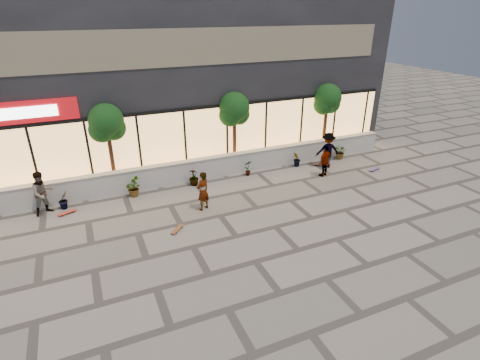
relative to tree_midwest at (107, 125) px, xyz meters
name	(u,v)px	position (x,y,z in m)	size (l,w,h in m)	color
ground	(256,262)	(3.50, -7.70, -2.99)	(80.00, 80.00, 0.00)	gray
planter_wall	(192,170)	(3.50, -0.70, -2.46)	(22.00, 0.42, 1.04)	beige
retail_building	(160,74)	(3.50, 4.79, 1.26)	(24.00, 9.17, 8.50)	black
shrub_b	(64,199)	(-2.20, -1.25, -2.58)	(0.45, 0.36, 0.81)	#123A12
shrub_c	(133,188)	(0.60, -1.25, -2.58)	(0.73, 0.63, 0.81)	#123A12
shrub_d	(194,177)	(3.40, -1.25, -2.58)	(0.45, 0.45, 0.81)	#123A12
shrub_e	(248,168)	(6.20, -1.25, -2.58)	(0.43, 0.29, 0.81)	#123A12
shrub_f	(297,159)	(9.00, -1.25, -2.58)	(0.45, 0.36, 0.81)	#123A12
shrub_g	(341,152)	(11.80, -1.25, -2.58)	(0.73, 0.63, 0.81)	#123A12
tree_midwest	(107,125)	(0.00, 0.00, 0.00)	(1.60, 1.50, 3.92)	#4B291B
tree_mideast	(234,111)	(6.00, 0.00, 0.00)	(1.60, 1.50, 3.92)	#4B291B
tree_east	(327,101)	(11.50, 0.00, 0.00)	(1.60, 1.50, 3.92)	#4B291B
skater_center	(203,191)	(3.07, -3.64, -2.15)	(0.61, 0.40, 1.67)	silver
skater_left	(43,193)	(-2.87, -1.40, -2.08)	(0.88, 0.69, 1.82)	tan
skater_right_near	(325,161)	(9.61, -2.81, -2.19)	(0.93, 0.39, 1.58)	silver
skater_right_far	(328,150)	(10.38, -1.94, -2.05)	(1.21, 0.69, 1.87)	maroon
skateboard_center	(177,229)	(1.63, -4.82, -2.91)	(0.64, 0.64, 0.09)	brown
skateboard_left	(67,212)	(-2.13, -1.82, -2.91)	(0.74, 0.42, 0.09)	red
skateboard_right_near	(320,164)	(10.21, -1.61, -2.91)	(0.77, 0.46, 0.09)	brown
skateboard_right_far	(374,169)	(12.41, -3.29, -2.91)	(0.80, 0.37, 0.09)	#634B8A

